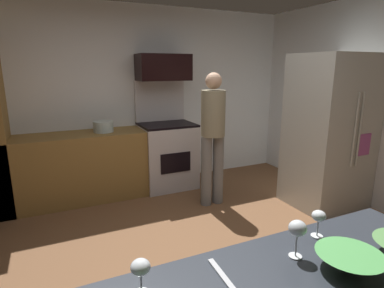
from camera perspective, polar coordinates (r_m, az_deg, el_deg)
ground_plane at (r=3.07m, az=2.00°, el=-20.93°), size 5.20×4.80×0.02m
wall_back at (r=4.75m, az=-10.84°, el=8.19°), size 5.20×0.12×2.60m
lower_cabinet_run at (r=4.43m, az=-20.54°, el=-4.09°), size 2.40×0.60×0.90m
oven_range at (r=4.66m, az=-4.54°, el=-1.48°), size 0.76×0.65×1.56m
microwave at (r=4.58m, az=-5.22°, el=13.67°), size 0.74×0.38×0.37m
refrigerator at (r=4.30m, az=23.58°, el=2.01°), size 0.89×0.78×1.90m
person_cook at (r=3.93m, az=3.79°, el=2.05°), size 0.31×0.30×1.68m
mixing_bowl_small at (r=1.56m, az=26.58°, el=-18.60°), size 0.28×0.28×0.08m
wine_glass_mid at (r=1.27m, az=-9.31°, el=-21.42°), size 0.08×0.08×0.15m
wine_glass_far at (r=1.52m, az=18.58°, el=-14.51°), size 0.08×0.08×0.18m
wine_glass_extra at (r=1.73m, az=21.98°, el=-12.25°), size 0.07×0.07×0.14m
knife_chef at (r=1.40m, az=5.55°, el=-22.64°), size 0.04×0.24×0.01m
stock_pot at (r=4.35m, az=-15.78°, el=3.06°), size 0.26×0.26×0.14m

